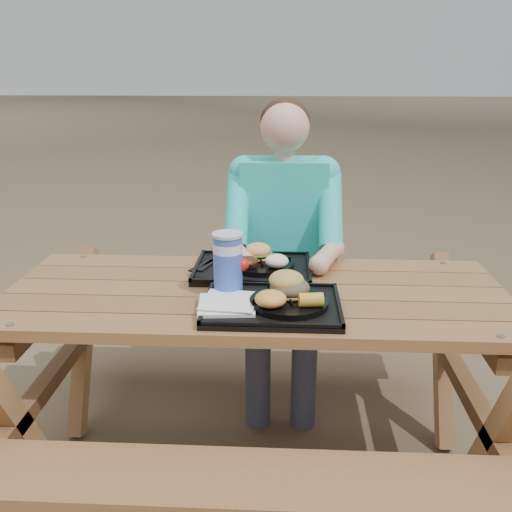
{
  "coord_description": "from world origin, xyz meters",
  "views": [
    {
      "loc": [
        0.1,
        -1.91,
        1.52
      ],
      "look_at": [
        0.0,
        0.0,
        0.88
      ],
      "focal_mm": 40.0,
      "sensor_mm": 36.0,
      "label": 1
    }
  ],
  "objects": [
    {
      "name": "burger",
      "position": [
        -0.0,
        0.24,
        0.84
      ],
      "size": [
        0.11,
        0.11,
        0.09
      ],
      "primitive_type": null,
      "color": "#F69B56",
      "rests_on": "plate_far"
    },
    {
      "name": "potato_salad",
      "position": [
        0.07,
        0.14,
        0.82
      ],
      "size": [
        0.09,
        0.09,
        0.05
      ],
      "primitive_type": "ellipsoid",
      "color": "white",
      "rests_on": "plate_far"
    },
    {
      "name": "condiment_mustard",
      "position": [
        0.12,
        -0.05,
        0.78
      ],
      "size": [
        0.04,
        0.04,
        0.03
      ],
      "primitive_type": "cylinder",
      "color": "yellow",
      "rests_on": "tray_near"
    },
    {
      "name": "plate_far",
      "position": [
        0.01,
        0.2,
        0.78
      ],
      "size": [
        0.26,
        0.26,
        0.02
      ],
      "primitive_type": "cylinder",
      "color": "black",
      "rests_on": "tray_far"
    },
    {
      "name": "sandwich",
      "position": [
        0.12,
        -0.14,
        0.85
      ],
      "size": [
        0.12,
        0.12,
        0.13
      ],
      "primitive_type": null,
      "color": "#C09643",
      "rests_on": "plate_near"
    },
    {
      "name": "baked_beans",
      "position": [
        -0.04,
        0.14,
        0.81
      ],
      "size": [
        0.09,
        0.09,
        0.04
      ],
      "primitive_type": "ellipsoid",
      "color": "#441D0D",
      "rests_on": "plate_far"
    },
    {
      "name": "corn_cob",
      "position": [
        0.19,
        -0.23,
        0.81
      ],
      "size": [
        0.09,
        0.09,
        0.05
      ],
      "primitive_type": null,
      "rotation": [
        0.0,
        0.0,
        0.13
      ],
      "color": "gold",
      "rests_on": "plate_near"
    },
    {
      "name": "plate_near",
      "position": [
        0.12,
        -0.17,
        0.78
      ],
      "size": [
        0.26,
        0.26,
        0.02
      ],
      "primitive_type": "cylinder",
      "color": "black",
      "rests_on": "tray_near"
    },
    {
      "name": "mac_cheese",
      "position": [
        0.06,
        -0.23,
        0.82
      ],
      "size": [
        0.1,
        0.1,
        0.05
      ],
      "primitive_type": "ellipsoid",
      "color": "gold",
      "rests_on": "plate_near"
    },
    {
      "name": "condiment_bbq",
      "position": [
        0.06,
        -0.05,
        0.78
      ],
      "size": [
        0.05,
        0.05,
        0.03
      ],
      "primitive_type": "cylinder",
      "color": "black",
      "rests_on": "tray_near"
    },
    {
      "name": "ground",
      "position": [
        0.0,
        0.0,
        0.0
      ],
      "size": [
        60.0,
        60.0,
        0.0
      ],
      "primitive_type": "plane",
      "color": "#999999",
      "rests_on": "ground"
    },
    {
      "name": "cutlery_far",
      "position": [
        -0.2,
        0.2,
        0.77
      ],
      "size": [
        0.07,
        0.15,
        0.01
      ],
      "primitive_type": "cube",
      "rotation": [
        0.0,
        0.0,
        -0.31
      ],
      "color": "black",
      "rests_on": "tray_far"
    },
    {
      "name": "tray_far",
      "position": [
        -0.02,
        0.19,
        0.76
      ],
      "size": [
        0.45,
        0.35,
        0.02
      ],
      "primitive_type": "cube",
      "color": "black",
      "rests_on": "picnic_table"
    },
    {
      "name": "diner",
      "position": [
        0.09,
        0.58,
        0.64
      ],
      "size": [
        0.48,
        0.84,
        1.28
      ],
      "primitive_type": null,
      "color": "teal",
      "rests_on": "ground"
    },
    {
      "name": "tray_near",
      "position": [
        0.06,
        -0.17,
        0.76
      ],
      "size": [
        0.45,
        0.35,
        0.02
      ],
      "primitive_type": "cube",
      "color": "black",
      "rests_on": "picnic_table"
    },
    {
      "name": "napkin_stack",
      "position": [
        -0.09,
        -0.2,
        0.78
      ],
      "size": [
        0.2,
        0.2,
        0.02
      ],
      "primitive_type": "cube",
      "rotation": [
        0.0,
        0.0,
        0.09
      ],
      "color": "white",
      "rests_on": "tray_near"
    },
    {
      "name": "picnic_table",
      "position": [
        0.0,
        0.0,
        0.38
      ],
      "size": [
        1.8,
        1.49,
        0.75
      ],
      "primitive_type": null,
      "color": "#999999",
      "rests_on": "ground"
    },
    {
      "name": "soda_cup",
      "position": [
        -0.09,
        -0.07,
        0.87
      ],
      "size": [
        0.1,
        0.1,
        0.2
      ],
      "primitive_type": "cylinder",
      "color": "#1842B8",
      "rests_on": "tray_near"
    }
  ]
}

